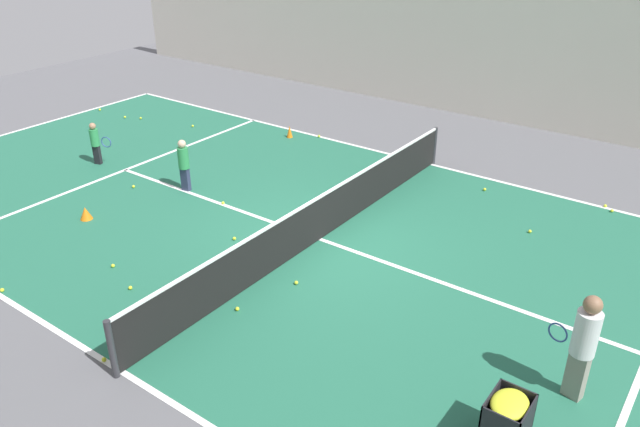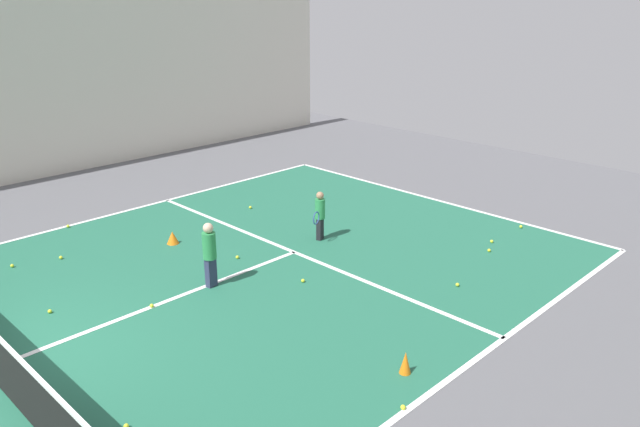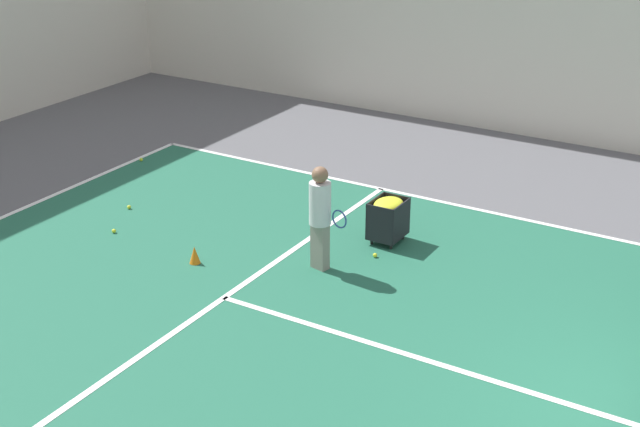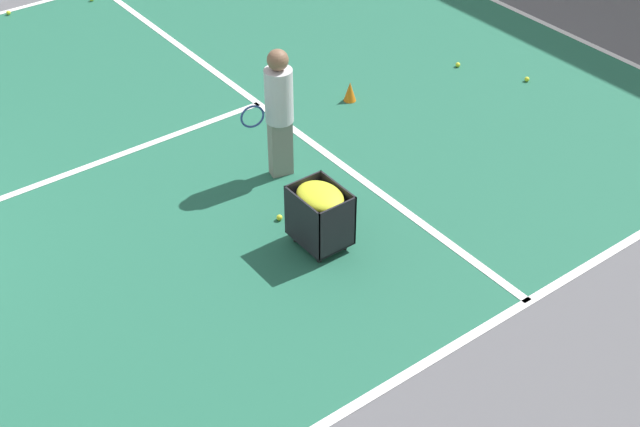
% 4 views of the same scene
% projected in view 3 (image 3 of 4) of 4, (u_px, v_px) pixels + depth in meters
% --- Properties ---
extents(line_service_far, '(9.63, 0.10, 0.00)m').
position_uv_depth(line_service_far, '(224.00, 298.00, 12.52)').
color(line_service_far, white).
rests_on(line_service_far, ground).
extents(coach_at_net, '(0.39, 0.68, 1.62)m').
position_uv_depth(coach_at_net, '(320.00, 211.00, 13.01)').
color(coach_at_net, gray).
rests_on(coach_at_net, ground).
extents(ball_cart, '(0.61, 0.49, 0.73)m').
position_uv_depth(ball_cart, '(388.00, 212.00, 14.04)').
color(ball_cart, black).
rests_on(ball_cart, ground).
extents(training_cone_2, '(0.17, 0.17, 0.27)m').
position_uv_depth(training_cone_2, '(195.00, 255.00, 13.47)').
color(training_cone_2, orange).
rests_on(training_cone_2, ground).
extents(tennis_ball_3, '(0.07, 0.07, 0.07)m').
position_uv_depth(tennis_ball_3, '(375.00, 255.00, 13.69)').
color(tennis_ball_3, yellow).
rests_on(tennis_ball_3, ground).
extents(tennis_ball_7, '(0.07, 0.07, 0.07)m').
position_uv_depth(tennis_ball_7, '(114.00, 231.00, 14.52)').
color(tennis_ball_7, yellow).
rests_on(tennis_ball_7, ground).
extents(tennis_ball_12, '(0.07, 0.07, 0.07)m').
position_uv_depth(tennis_ball_12, '(141.00, 160.00, 17.65)').
color(tennis_ball_12, yellow).
rests_on(tennis_ball_12, ground).
extents(tennis_ball_20, '(0.07, 0.07, 0.07)m').
position_uv_depth(tennis_ball_20, '(129.00, 207.00, 15.44)').
color(tennis_ball_20, yellow).
rests_on(tennis_ball_20, ground).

